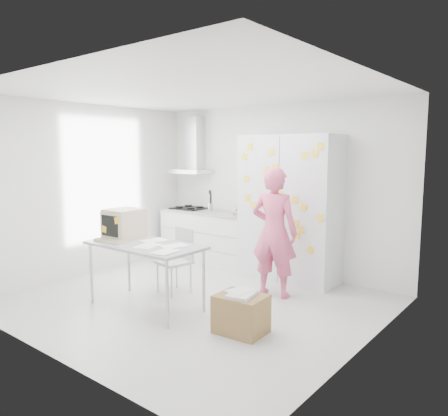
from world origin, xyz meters
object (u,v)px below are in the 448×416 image
Objects in this scene: person at (274,232)px; chair at (178,256)px; cardboard_box at (241,313)px; desk at (131,233)px.

person is 1.38m from chair.
chair reaches higher than cardboard_box.
chair is 1.63× the size of cardboard_box.
desk is at bearing -97.88° from chair.
person is 1.15× the size of desk.
desk is (-1.33, -1.35, 0.03)m from person.
cardboard_box is at bearing -12.17° from chair.
desk is at bearing 34.75° from person.
person is 3.20× the size of cardboard_box.
person is at bearing 44.45° from desk.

